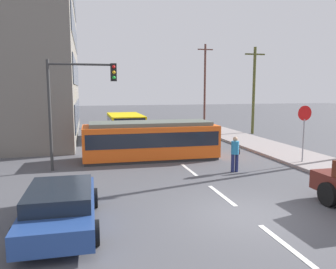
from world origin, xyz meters
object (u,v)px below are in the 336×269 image
object	(u,v)px
utility_pole_far	(205,82)
city_bus	(125,124)
utility_pole_mid	(254,89)
pedestrian_crossing	(235,152)
parked_sedan_near	(61,206)
traffic_light_mast	(77,93)
streetcar_tram	(150,140)
stop_sign	(304,122)

from	to	relation	value
utility_pole_far	city_bus	bearing A→B (deg)	-134.78
utility_pole_mid	pedestrian_crossing	bearing A→B (deg)	-121.22
parked_sedan_near	traffic_light_mast	size ratio (longest dim) A/B	0.89
utility_pole_far	pedestrian_crossing	bearing A→B (deg)	-106.62
streetcar_tram	parked_sedan_near	distance (m)	9.49
traffic_light_mast	parked_sedan_near	bearing A→B (deg)	-93.16
streetcar_tram	pedestrian_crossing	size ratio (longest dim) A/B	4.39
traffic_light_mast	utility_pole_mid	xyz separation A→B (m)	(14.38, 9.77, 0.20)
streetcar_tram	stop_sign	size ratio (longest dim) A/B	2.54
streetcar_tram	utility_pole_mid	distance (m)	13.67
city_bus	pedestrian_crossing	distance (m)	12.78
parked_sedan_near	utility_pole_far	bearing A→B (deg)	62.54
pedestrian_crossing	traffic_light_mast	world-z (taller)	traffic_light_mast
city_bus	utility_pole_mid	size ratio (longest dim) A/B	0.72
city_bus	stop_sign	xyz separation A→B (m)	(7.75, -11.59, 1.13)
city_bus	utility_pole_far	world-z (taller)	utility_pole_far
parked_sedan_near	utility_pole_mid	size ratio (longest dim) A/B	0.63
stop_sign	traffic_light_mast	bearing A→B (deg)	171.65
traffic_light_mast	stop_sign	bearing A→B (deg)	-8.35
stop_sign	traffic_light_mast	xyz separation A→B (m)	(-11.15, 1.64, 1.46)
stop_sign	utility_pole_mid	world-z (taller)	utility_pole_mid
streetcar_tram	utility_pole_far	xyz separation A→B (m)	(10.07, 18.94, 3.56)
parked_sedan_near	utility_pole_far	xyz separation A→B (m)	(14.26, 27.44, 4.01)
stop_sign	traffic_light_mast	distance (m)	11.37
pedestrian_crossing	streetcar_tram	bearing A→B (deg)	130.39
city_bus	parked_sedan_near	world-z (taller)	city_bus
pedestrian_crossing	parked_sedan_near	size ratio (longest dim) A/B	0.36
city_bus	pedestrian_crossing	xyz separation A→B (m)	(3.67, -12.24, -0.12)
parked_sedan_near	utility_pole_mid	xyz separation A→B (m)	(14.76, 16.71, 3.22)
streetcar_tram	pedestrian_crossing	xyz separation A→B (m)	(3.27, -3.84, -0.13)
utility_pole_mid	utility_pole_far	bearing A→B (deg)	92.69
streetcar_tram	traffic_light_mast	distance (m)	4.85
utility_pole_mid	stop_sign	bearing A→B (deg)	-105.80
traffic_light_mast	city_bus	bearing A→B (deg)	71.09
city_bus	utility_pole_mid	distance (m)	11.32
stop_sign	utility_pole_far	world-z (taller)	utility_pole_far
streetcar_tram	traffic_light_mast	size ratio (longest dim) A/B	1.41
city_bus	parked_sedan_near	bearing A→B (deg)	-102.65
city_bus	utility_pole_far	bearing A→B (deg)	45.22
utility_pole_mid	streetcar_tram	bearing A→B (deg)	-142.16
streetcar_tram	city_bus	bearing A→B (deg)	92.72
streetcar_tram	utility_pole_mid	xyz separation A→B (m)	(10.57, 8.21, 2.77)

